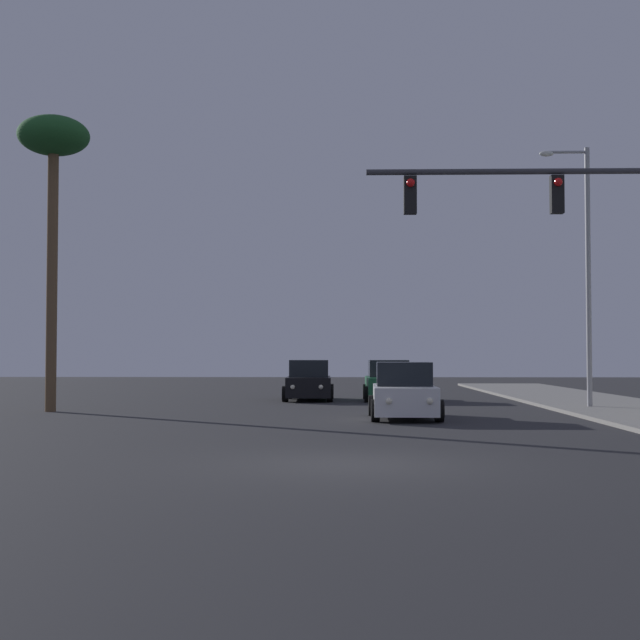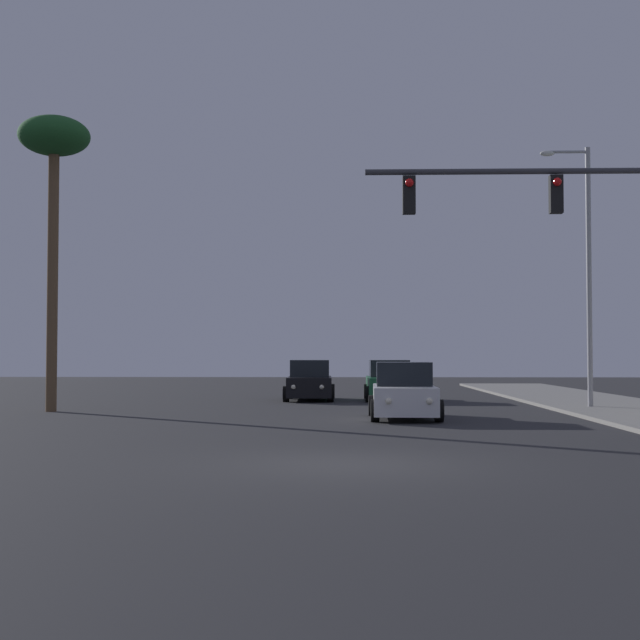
{
  "view_description": "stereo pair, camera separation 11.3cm",
  "coord_description": "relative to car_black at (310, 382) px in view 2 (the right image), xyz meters",
  "views": [
    {
      "loc": [
        -0.11,
        -15.56,
        1.9
      ],
      "look_at": [
        -0.84,
        12.24,
        2.99
      ],
      "focal_mm": 50.0,
      "sensor_mm": 36.0,
      "label": 1
    },
    {
      "loc": [
        0.0,
        -15.56,
        1.9
      ],
      "look_at": [
        -0.84,
        12.24,
        2.99
      ],
      "focal_mm": 50.0,
      "sensor_mm": 36.0,
      "label": 2
    }
  ],
  "objects": [
    {
      "name": "ground_plane",
      "position": [
        1.55,
        -21.67,
        -0.76
      ],
      "size": [
        120.0,
        120.0,
        0.0
      ],
      "primitive_type": "plane",
      "color": "#28282B"
    },
    {
      "name": "car_black",
      "position": [
        0.0,
        0.0,
        0.0
      ],
      "size": [
        2.04,
        4.33,
        1.68
      ],
      "rotation": [
        0.0,
        0.0,
        3.16
      ],
      "color": "black",
      "rests_on": "ground"
    },
    {
      "name": "car_white",
      "position": [
        3.25,
        -10.63,
        0.0
      ],
      "size": [
        2.04,
        4.33,
        1.68
      ],
      "rotation": [
        0.0,
        0.0,
        3.12
      ],
      "color": "silver",
      "rests_on": "ground"
    },
    {
      "name": "car_green",
      "position": [
        3.31,
        -0.18,
        0.0
      ],
      "size": [
        2.04,
        4.32,
        1.68
      ],
      "rotation": [
        0.0,
        0.0,
        3.15
      ],
      "color": "#195933",
      "rests_on": "ground"
    },
    {
      "name": "traffic_light_mast",
      "position": [
        6.91,
        -16.3,
        3.95
      ],
      "size": [
        7.0,
        0.36,
        6.5
      ],
      "color": "#38383D",
      "rests_on": "sidewalk_right"
    },
    {
      "name": "street_lamp",
      "position": [
        9.81,
        -6.23,
        4.36
      ],
      "size": [
        1.74,
        0.24,
        9.0
      ],
      "color": "#99999E",
      "rests_on": "sidewalk_right"
    },
    {
      "name": "palm_tree_near",
      "position": [
        -8.35,
        -7.67,
        7.91
      ],
      "size": [
        2.4,
        2.4,
        9.97
      ],
      "color": "brown",
      "rests_on": "ground"
    }
  ]
}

